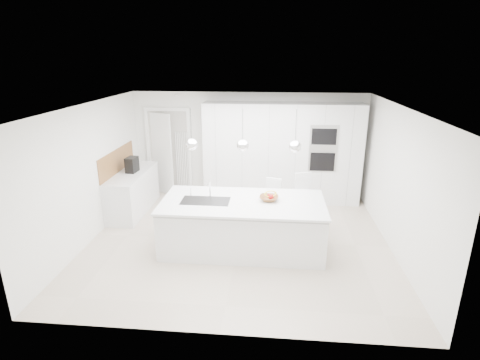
# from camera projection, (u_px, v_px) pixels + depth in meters

# --- Properties ---
(floor) EXTENTS (5.50, 5.50, 0.00)m
(floor) POSITION_uv_depth(u_px,v_px,m) (239.00, 240.00, 7.03)
(floor) COLOR beige
(floor) RESTS_ON ground
(wall_back) EXTENTS (5.50, 0.00, 5.50)m
(wall_back) POSITION_uv_depth(u_px,v_px,m) (248.00, 145.00, 8.99)
(wall_back) COLOR white
(wall_back) RESTS_ON ground
(wall_left) EXTENTS (0.00, 5.00, 5.00)m
(wall_left) POSITION_uv_depth(u_px,v_px,m) (90.00, 173.00, 6.87)
(wall_left) COLOR white
(wall_left) RESTS_ON ground
(ceiling) EXTENTS (5.50, 5.50, 0.00)m
(ceiling) POSITION_uv_depth(u_px,v_px,m) (238.00, 106.00, 6.24)
(ceiling) COLOR white
(ceiling) RESTS_ON wall_back
(tall_cabinets) EXTENTS (3.60, 0.60, 2.30)m
(tall_cabinets) POSITION_uv_depth(u_px,v_px,m) (282.00, 153.00, 8.67)
(tall_cabinets) COLOR white
(tall_cabinets) RESTS_ON floor
(oven_stack) EXTENTS (0.62, 0.04, 1.05)m
(oven_stack) POSITION_uv_depth(u_px,v_px,m) (323.00, 149.00, 8.24)
(oven_stack) COLOR #A5A5A8
(oven_stack) RESTS_ON tall_cabinets
(doorway_frame) EXTENTS (1.11, 0.08, 2.13)m
(doorway_frame) POSITION_uv_depth(u_px,v_px,m) (169.00, 153.00, 9.21)
(doorway_frame) COLOR white
(doorway_frame) RESTS_ON floor
(hallway_door) EXTENTS (0.76, 0.38, 2.00)m
(hallway_door) POSITION_uv_depth(u_px,v_px,m) (159.00, 154.00, 9.19)
(hallway_door) COLOR white
(hallway_door) RESTS_ON floor
(radiator) EXTENTS (0.32, 0.04, 1.40)m
(radiator) POSITION_uv_depth(u_px,v_px,m) (182.00, 160.00, 9.22)
(radiator) COLOR white
(radiator) RESTS_ON floor
(left_base_cabinets) EXTENTS (0.60, 1.80, 0.86)m
(left_base_cabinets) POSITION_uv_depth(u_px,v_px,m) (133.00, 193.00, 8.24)
(left_base_cabinets) COLOR white
(left_base_cabinets) RESTS_ON floor
(left_worktop) EXTENTS (0.62, 1.82, 0.04)m
(left_worktop) POSITION_uv_depth(u_px,v_px,m) (131.00, 173.00, 8.09)
(left_worktop) COLOR white
(left_worktop) RESTS_ON left_base_cabinets
(oak_backsplash) EXTENTS (0.02, 1.80, 0.50)m
(oak_backsplash) POSITION_uv_depth(u_px,v_px,m) (117.00, 161.00, 8.03)
(oak_backsplash) COLOR olive
(oak_backsplash) RESTS_ON wall_left
(island_base) EXTENTS (2.80, 1.20, 0.86)m
(island_base) POSITION_uv_depth(u_px,v_px,m) (243.00, 227.00, 6.60)
(island_base) COLOR white
(island_base) RESTS_ON floor
(island_worktop) EXTENTS (2.84, 1.40, 0.04)m
(island_worktop) POSITION_uv_depth(u_px,v_px,m) (243.00, 202.00, 6.51)
(island_worktop) COLOR white
(island_worktop) RESTS_ON island_base
(island_sink) EXTENTS (0.84, 0.44, 0.18)m
(island_sink) POSITION_uv_depth(u_px,v_px,m) (206.00, 205.00, 6.53)
(island_sink) COLOR #3F3F42
(island_sink) RESTS_ON island_worktop
(island_tap) EXTENTS (0.02, 0.02, 0.30)m
(island_tap) POSITION_uv_depth(u_px,v_px,m) (210.00, 189.00, 6.65)
(island_tap) COLOR white
(island_tap) RESTS_ON island_worktop
(pendant_left) EXTENTS (0.20, 0.20, 0.20)m
(pendant_left) POSITION_uv_depth(u_px,v_px,m) (192.00, 144.00, 6.21)
(pendant_left) COLOR white
(pendant_left) RESTS_ON ceiling
(pendant_mid) EXTENTS (0.20, 0.20, 0.20)m
(pendant_mid) POSITION_uv_depth(u_px,v_px,m) (243.00, 146.00, 6.14)
(pendant_mid) COLOR white
(pendant_mid) RESTS_ON ceiling
(pendant_right) EXTENTS (0.20, 0.20, 0.20)m
(pendant_right) POSITION_uv_depth(u_px,v_px,m) (295.00, 147.00, 6.06)
(pendant_right) COLOR white
(pendant_right) RESTS_ON ceiling
(fruit_bowl) EXTENTS (0.35, 0.35, 0.08)m
(fruit_bowl) POSITION_uv_depth(u_px,v_px,m) (269.00, 198.00, 6.52)
(fruit_bowl) COLOR olive
(fruit_bowl) RESTS_ON island_worktop
(espresso_machine) EXTENTS (0.23, 0.32, 0.33)m
(espresso_machine) POSITION_uv_depth(u_px,v_px,m) (132.00, 165.00, 8.07)
(espresso_machine) COLOR black
(espresso_machine) RESTS_ON left_worktop
(bar_stool_left) EXTENTS (0.45, 0.54, 1.01)m
(bar_stool_left) POSITION_uv_depth(u_px,v_px,m) (273.00, 205.00, 7.38)
(bar_stool_left) COLOR white
(bar_stool_left) RESTS_ON floor
(bar_stool_right) EXTENTS (0.49, 0.59, 1.10)m
(bar_stool_right) POSITION_uv_depth(u_px,v_px,m) (302.00, 202.00, 7.42)
(bar_stool_right) COLOR white
(bar_stool_right) RESTS_ON floor
(apple_a) EXTENTS (0.08, 0.08, 0.08)m
(apple_a) POSITION_uv_depth(u_px,v_px,m) (272.00, 197.00, 6.51)
(apple_a) COLOR #B21215
(apple_a) RESTS_ON fruit_bowl
(apple_b) EXTENTS (0.07, 0.07, 0.07)m
(apple_b) POSITION_uv_depth(u_px,v_px,m) (271.00, 197.00, 6.51)
(apple_b) COLOR #B21215
(apple_b) RESTS_ON fruit_bowl
(apple_c) EXTENTS (0.08, 0.08, 0.08)m
(apple_c) POSITION_uv_depth(u_px,v_px,m) (269.00, 196.00, 6.55)
(apple_c) COLOR #B21215
(apple_c) RESTS_ON fruit_bowl
(apple_extra_3) EXTENTS (0.08, 0.08, 0.08)m
(apple_extra_3) POSITION_uv_depth(u_px,v_px,m) (271.00, 197.00, 6.49)
(apple_extra_3) COLOR #B21215
(apple_extra_3) RESTS_ON fruit_bowl
(banana_bunch) EXTENTS (0.26, 0.18, 0.23)m
(banana_bunch) POSITION_uv_depth(u_px,v_px,m) (270.00, 194.00, 6.48)
(banana_bunch) COLOR yellow
(banana_bunch) RESTS_ON fruit_bowl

